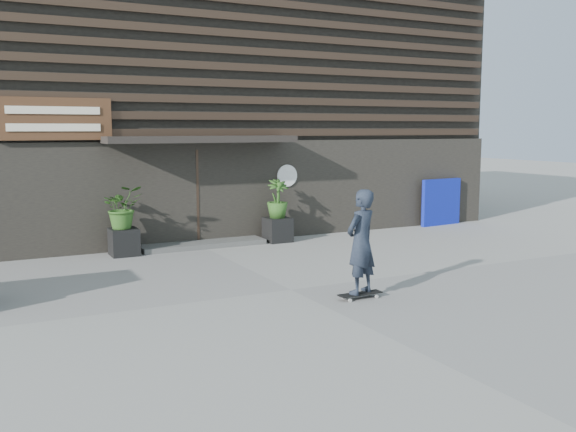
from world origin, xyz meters
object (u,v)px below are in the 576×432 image
planter_pot_right (278,230)px  blue_tarp (441,202)px  planter_pot_left (124,242)px  skateboarder (361,242)px

planter_pot_right → blue_tarp: bearing=3.2°
planter_pot_left → planter_pot_right: (3.80, 0.00, 0.00)m
planter_pot_left → blue_tarp: blue_tarp is taller
skateboarder → planter_pot_left: bearing=116.0°
planter_pot_right → planter_pot_left: bearing=180.0°
planter_pot_left → skateboarder: bearing=-64.0°
blue_tarp → skateboarder: skateboarder is taller
skateboarder → blue_tarp: bearing=41.0°
planter_pot_left → blue_tarp: size_ratio=0.42×
planter_pot_left → planter_pot_right: same height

